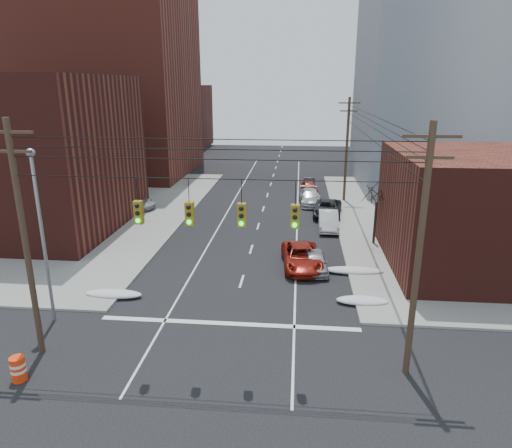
% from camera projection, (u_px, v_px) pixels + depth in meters
% --- Properties ---
extents(ground, '(160.00, 160.00, 0.00)m').
position_uv_depth(ground, '(204.00, 405.00, 18.24)').
color(ground, black).
rests_on(ground, ground).
extents(building_brick_tall, '(24.00, 20.00, 30.00)m').
position_uv_depth(building_brick_tall, '(98.00, 63.00, 61.63)').
color(building_brick_tall, maroon).
rests_on(building_brick_tall, ground).
extents(building_brick_near, '(20.00, 16.00, 13.00)m').
position_uv_depth(building_brick_near, '(2.00, 154.00, 39.23)').
color(building_brick_near, '#4B1B16').
rests_on(building_brick_near, ground).
extents(building_brick_far, '(22.00, 18.00, 12.00)m').
position_uv_depth(building_brick_far, '(149.00, 117.00, 89.19)').
color(building_brick_far, '#4B1B16').
rests_on(building_brick_far, ground).
extents(building_office, '(22.00, 20.00, 25.00)m').
position_uv_depth(building_office, '(456.00, 82.00, 54.43)').
color(building_office, gray).
rests_on(building_office, ground).
extents(building_glass, '(20.00, 18.00, 22.00)m').
position_uv_depth(building_glass, '(419.00, 91.00, 79.42)').
color(building_glass, gray).
rests_on(building_glass, ground).
extents(utility_pole_left, '(2.20, 0.28, 11.00)m').
position_uv_depth(utility_pole_left, '(25.00, 238.00, 20.15)').
color(utility_pole_left, '#473323').
rests_on(utility_pole_left, ground).
extents(utility_pole_right, '(2.20, 0.28, 11.00)m').
position_uv_depth(utility_pole_right, '(419.00, 251.00, 18.62)').
color(utility_pole_right, '#473323').
rests_on(utility_pole_right, ground).
extents(utility_pole_far, '(2.20, 0.28, 11.00)m').
position_uv_depth(utility_pole_far, '(347.00, 148.00, 48.11)').
color(utility_pole_far, '#473323').
rests_on(utility_pole_far, ground).
extents(traffic_signals, '(17.00, 0.42, 2.02)m').
position_uv_depth(traffic_signals, '(215.00, 213.00, 18.94)').
color(traffic_signals, black).
rests_on(traffic_signals, ground).
extents(street_light, '(0.44, 0.44, 9.32)m').
position_uv_depth(street_light, '(41.00, 223.00, 23.17)').
color(street_light, gray).
rests_on(street_light, ground).
extents(bare_tree, '(2.09, 2.20, 4.93)m').
position_uv_depth(bare_tree, '(375.00, 217.00, 35.72)').
color(bare_tree, black).
rests_on(bare_tree, ground).
extents(snow_nw, '(3.50, 1.08, 0.42)m').
position_uv_depth(snow_nw, '(113.00, 294.00, 27.41)').
color(snow_nw, silver).
rests_on(snow_nw, ground).
extents(snow_ne, '(3.00, 1.08, 0.42)m').
position_uv_depth(snow_ne, '(362.00, 301.00, 26.55)').
color(snow_ne, silver).
rests_on(snow_ne, ground).
extents(snow_east_far, '(4.00, 1.08, 0.42)m').
position_uv_depth(snow_east_far, '(354.00, 270.00, 30.83)').
color(snow_east_far, silver).
rests_on(snow_east_far, ground).
extents(red_pickup, '(3.11, 5.77, 1.54)m').
position_uv_depth(red_pickup, '(302.00, 257.00, 31.70)').
color(red_pickup, maroon).
rests_on(red_pickup, ground).
extents(parked_car_a, '(1.86, 4.09, 1.36)m').
position_uv_depth(parked_car_a, '(315.00, 261.00, 31.17)').
color(parked_car_a, '#A4A4A9').
rests_on(parked_car_a, ground).
extents(parked_car_b, '(1.71, 4.77, 1.56)m').
position_uv_depth(parked_car_b, '(328.00, 220.00, 40.08)').
color(parked_car_b, silver).
rests_on(parked_car_b, ground).
extents(parked_car_c, '(3.13, 5.72, 1.52)m').
position_uv_depth(parked_car_c, '(328.00, 208.00, 44.01)').
color(parked_car_c, black).
rests_on(parked_car_c, ground).
extents(parked_car_d, '(2.51, 5.46, 1.55)m').
position_uv_depth(parked_car_d, '(310.00, 197.00, 48.30)').
color(parked_car_d, '#B3B2B8').
rests_on(parked_car_d, ground).
extents(parked_car_e, '(2.18, 4.33, 1.42)m').
position_uv_depth(parked_car_e, '(309.00, 187.00, 53.34)').
color(parked_car_e, maroon).
rests_on(parked_car_e, ground).
extents(parked_car_f, '(1.59, 3.80, 1.22)m').
position_uv_depth(parked_car_f, '(309.00, 183.00, 55.84)').
color(parked_car_f, black).
rests_on(parked_car_f, ground).
extents(lot_car_a, '(4.82, 2.25, 1.53)m').
position_uv_depth(lot_car_a, '(106.00, 209.00, 43.20)').
color(lot_car_a, silver).
rests_on(lot_car_a, sidewalk_nw).
extents(lot_car_b, '(5.60, 3.37, 1.46)m').
position_uv_depth(lot_car_b, '(130.00, 202.00, 46.06)').
color(lot_car_b, '#ABABB0').
rests_on(lot_car_b, sidewalk_nw).
extents(lot_car_c, '(5.27, 2.67, 1.47)m').
position_uv_depth(lot_car_c, '(59.00, 223.00, 39.06)').
color(lot_car_c, black).
rests_on(lot_car_c, sidewalk_nw).
extents(lot_car_d, '(4.50, 2.46, 1.45)m').
position_uv_depth(lot_car_d, '(75.00, 204.00, 45.09)').
color(lot_car_d, '#A2A3A6').
rests_on(lot_car_d, sidewalk_nw).
extents(construction_barrel, '(0.69, 0.69, 1.12)m').
position_uv_depth(construction_barrel, '(18.00, 369.00, 19.61)').
color(construction_barrel, '#FF350D').
rests_on(construction_barrel, ground).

